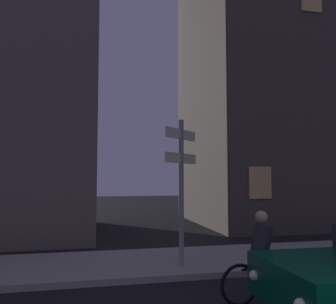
# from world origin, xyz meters

# --- Properties ---
(sidewalk_kerb) EXTENTS (40.00, 2.85, 0.14)m
(sidewalk_kerb) POSITION_xyz_m (0.00, 7.20, 0.07)
(sidewalk_kerb) COLOR #9E9991
(sidewalk_kerb) RESTS_ON ground_plane
(signpost) EXTENTS (1.02, 1.02, 3.44)m
(signpost) POSITION_xyz_m (-0.34, 6.53, 2.17)
(signpost) COLOR gray
(signpost) RESTS_ON sidewalk_kerb
(cyclist) EXTENTS (1.82, 0.36, 1.61)m
(cyclist) POSITION_xyz_m (0.56, 4.20, 0.75)
(cyclist) COLOR black
(cyclist) RESTS_ON ground_plane
(building_right_block) EXTENTS (12.08, 7.72, 14.24)m
(building_right_block) POSITION_xyz_m (8.60, 14.43, 7.12)
(building_right_block) COLOR #4C443D
(building_right_block) RESTS_ON ground_plane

